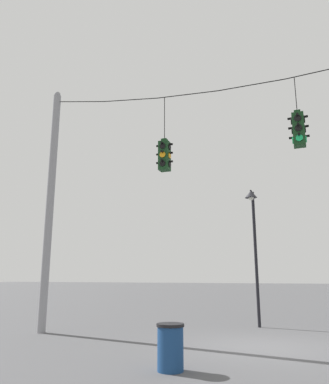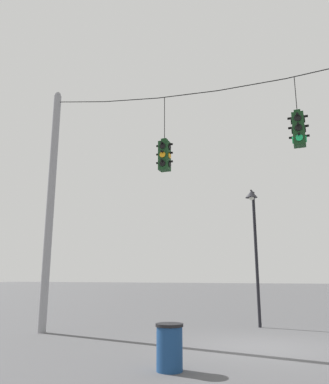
{
  "view_description": "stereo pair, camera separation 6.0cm",
  "coord_description": "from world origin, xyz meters",
  "px_view_note": "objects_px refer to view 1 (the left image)",
  "views": [
    {
      "loc": [
        1.26,
        -11.15,
        1.88
      ],
      "look_at": [
        -2.96,
        0.01,
        4.58
      ],
      "focal_mm": 35.0,
      "sensor_mm": 36.0,
      "label": 1
    },
    {
      "loc": [
        1.32,
        -11.13,
        1.88
      ],
      "look_at": [
        -2.96,
        0.01,
        4.58
      ],
      "focal_mm": 35.0,
      "sensor_mm": 36.0,
      "label": 2
    }
  ],
  "objects_px": {
    "street_lamp": "(253,226)",
    "trash_bin": "(170,347)",
    "traffic_light_near_left_pole": "(299,129)",
    "utility_pole_left": "(50,204)",
    "traffic_light_over_intersection": "(165,155)"
  },
  "relations": [
    {
      "from": "traffic_light_over_intersection",
      "to": "traffic_light_near_left_pole",
      "type": "bearing_deg",
      "value": 0.0
    },
    {
      "from": "traffic_light_near_left_pole",
      "to": "utility_pole_left",
      "type": "bearing_deg",
      "value": 180.0
    },
    {
      "from": "street_lamp",
      "to": "trash_bin",
      "type": "xyz_separation_m",
      "value": [
        -0.88,
        -7.27,
        -3.38
      ]
    },
    {
      "from": "utility_pole_left",
      "to": "street_lamp",
      "type": "height_order",
      "value": "utility_pole_left"
    },
    {
      "from": "traffic_light_near_left_pole",
      "to": "street_lamp",
      "type": "bearing_deg",
      "value": 117.04
    },
    {
      "from": "utility_pole_left",
      "to": "traffic_light_over_intersection",
      "type": "relative_size",
      "value": 3.41
    },
    {
      "from": "street_lamp",
      "to": "utility_pole_left",
      "type": "bearing_deg",
      "value": -150.69
    },
    {
      "from": "traffic_light_over_intersection",
      "to": "street_lamp",
      "type": "xyz_separation_m",
      "value": [
        2.31,
        3.83,
        -1.99
      ]
    },
    {
      "from": "street_lamp",
      "to": "trash_bin",
      "type": "distance_m",
      "value": 8.06
    },
    {
      "from": "utility_pole_left",
      "to": "trash_bin",
      "type": "distance_m",
      "value": 7.96
    },
    {
      "from": "traffic_light_near_left_pole",
      "to": "trash_bin",
      "type": "relative_size",
      "value": 2.42
    },
    {
      "from": "trash_bin",
      "to": "traffic_light_near_left_pole",
      "type": "bearing_deg",
      "value": 50.48
    },
    {
      "from": "traffic_light_over_intersection",
      "to": "trash_bin",
      "type": "xyz_separation_m",
      "value": [
        1.43,
        -3.43,
        -5.37
      ]
    },
    {
      "from": "traffic_light_over_intersection",
      "to": "street_lamp",
      "type": "height_order",
      "value": "traffic_light_over_intersection"
    },
    {
      "from": "traffic_light_near_left_pole",
      "to": "trash_bin",
      "type": "height_order",
      "value": "traffic_light_near_left_pole"
    }
  ]
}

